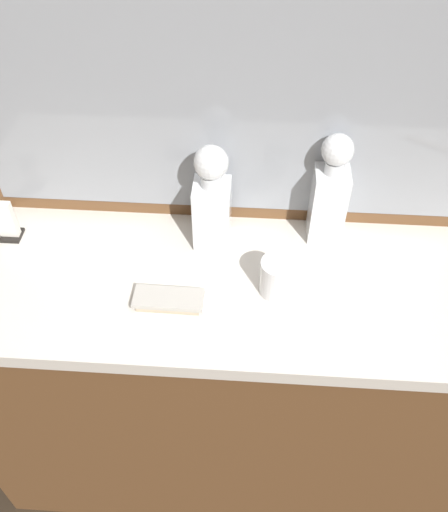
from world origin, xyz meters
The scene contains 8 objects.
ground_plane centered at (0.00, 0.00, 0.00)m, with size 6.00×6.00×0.00m, color #2D2319.
dresser centered at (0.00, 0.00, 0.48)m, with size 1.41×0.49×0.95m.
dresser_mirror centered at (0.00, 0.23, 1.32)m, with size 1.25×0.03×0.74m.
crystal_decanter_right centered at (0.24, 0.17, 1.07)m, with size 0.08×0.08×0.29m.
crystal_decanter_far_left centered at (-0.04, 0.13, 1.06)m, with size 0.09×0.09×0.28m.
crystal_tumbler_left centered at (0.12, -0.02, 0.99)m, with size 0.08×0.08×0.09m.
silver_brush_far_right centered at (-0.12, -0.08, 0.96)m, with size 0.16×0.07×0.02m.
napkin_holder centered at (-0.54, 0.11, 1.00)m, with size 0.05×0.05×0.11m.
Camera 1 is at (0.06, -0.85, 1.93)m, focal length 38.93 mm.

